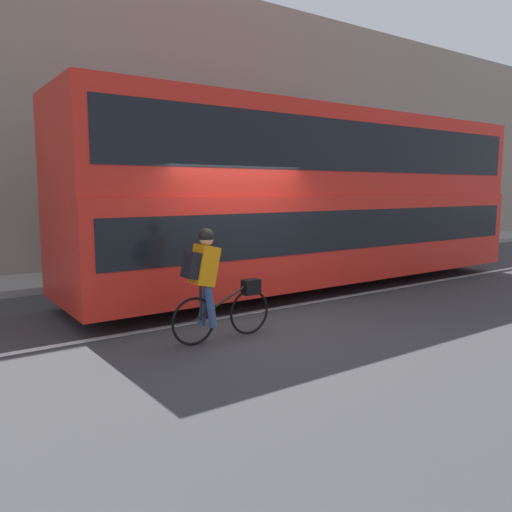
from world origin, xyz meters
The scene contains 7 objects.
ground_plane centered at (0.00, 0.00, 0.00)m, with size 80.00×80.00×0.00m, color #38383A.
road_center_line centered at (0.00, 0.25, 0.00)m, with size 50.00×0.14×0.01m, color silver.
sidewalk_curb centered at (0.00, 4.90, 0.08)m, with size 60.00×1.98×0.15m.
building_facade centered at (0.00, 6.04, 3.81)m, with size 60.00×0.30×7.61m.
bus centered at (2.63, 1.31, 2.04)m, with size 10.45×2.42×3.69m.
cyclist_on_bike centered at (-1.07, -0.79, 0.86)m, with size 1.59×0.32×1.60m.
trash_bin centered at (2.13, 4.80, 0.63)m, with size 0.53×0.53×0.95m.
Camera 1 is at (-4.45, -6.70, 2.12)m, focal length 35.00 mm.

